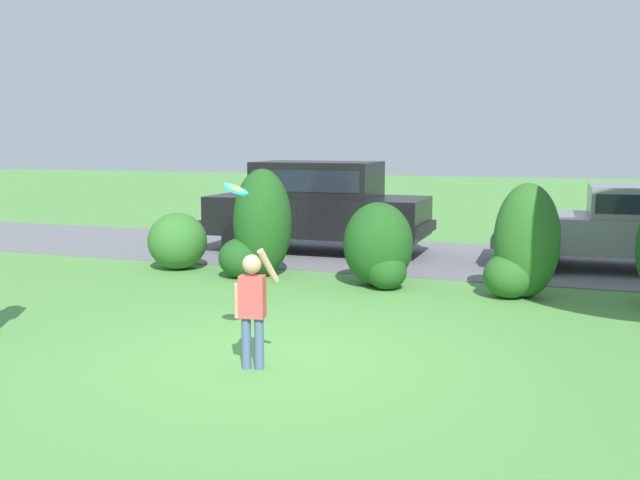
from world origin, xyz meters
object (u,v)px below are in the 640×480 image
(child_thrower, at_px, (252,302))
(parked_sedan, at_px, (624,225))
(frisbee, at_px, (236,189))
(parked_suv, at_px, (318,202))

(child_thrower, bearing_deg, parked_sedan, 62.11)
(parked_sedan, height_order, frisbee, frisbee)
(frisbee, bearing_deg, child_thrower, -44.73)
(parked_suv, distance_m, child_thrower, 7.83)
(parked_suv, height_order, child_thrower, parked_suv)
(parked_suv, bearing_deg, child_thrower, -75.26)
(parked_sedan, relative_size, parked_suv, 0.94)
(child_thrower, xyz_separation_m, frisbee, (-0.34, 0.33, 1.13))
(parked_suv, height_order, frisbee, parked_suv)
(child_thrower, relative_size, frisbee, 4.59)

